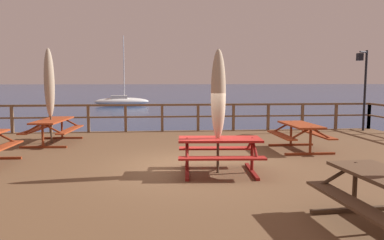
{
  "coord_description": "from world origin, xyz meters",
  "views": [
    {
      "loc": [
        -0.84,
        -8.46,
        2.76
      ],
      "look_at": [
        0.0,
        0.97,
        1.76
      ],
      "focal_mm": 34.78,
      "sensor_mm": 36.0,
      "label": 1
    }
  ],
  "objects_px": {
    "patio_umbrella_tall_back_right": "(218,95)",
    "picnic_table_front_right": "(220,148)",
    "patio_umbrella_short_mid": "(49,83)",
    "sailboat_distant": "(122,101)",
    "picnic_table_back_right": "(53,126)",
    "picnic_table_mid_left": "(300,131)",
    "lamp_post_hooked": "(363,78)"
  },
  "relations": [
    {
      "from": "patio_umbrella_tall_back_right",
      "to": "picnic_table_front_right",
      "type": "bearing_deg",
      "value": -13.54
    },
    {
      "from": "patio_umbrella_short_mid",
      "to": "sailboat_distant",
      "type": "xyz_separation_m",
      "value": [
        -0.71,
        29.92,
        -2.17
      ]
    },
    {
      "from": "picnic_table_front_right",
      "to": "patio_umbrella_tall_back_right",
      "type": "height_order",
      "value": "patio_umbrella_tall_back_right"
    },
    {
      "from": "picnic_table_back_right",
      "to": "patio_umbrella_short_mid",
      "type": "bearing_deg",
      "value": -140.32
    },
    {
      "from": "picnic_table_mid_left",
      "to": "sailboat_distant",
      "type": "distance_m",
      "value": 32.82
    },
    {
      "from": "picnic_table_front_right",
      "to": "picnic_table_mid_left",
      "type": "distance_m",
      "value": 3.68
    },
    {
      "from": "picnic_table_front_right",
      "to": "patio_umbrella_tall_back_right",
      "type": "xyz_separation_m",
      "value": [
        -0.04,
        0.01,
        1.15
      ]
    },
    {
      "from": "patio_umbrella_short_mid",
      "to": "picnic_table_back_right",
      "type": "bearing_deg",
      "value": 39.68
    },
    {
      "from": "picnic_table_mid_left",
      "to": "patio_umbrella_short_mid",
      "type": "relative_size",
      "value": 0.6
    },
    {
      "from": "picnic_table_front_right",
      "to": "patio_umbrella_tall_back_right",
      "type": "distance_m",
      "value": 1.15
    },
    {
      "from": "picnic_table_back_right",
      "to": "patio_umbrella_tall_back_right",
      "type": "height_order",
      "value": "patio_umbrella_tall_back_right"
    },
    {
      "from": "picnic_table_front_right",
      "to": "picnic_table_mid_left",
      "type": "xyz_separation_m",
      "value": [
        2.76,
        2.45,
        0.0
      ]
    },
    {
      "from": "picnic_table_front_right",
      "to": "patio_umbrella_tall_back_right",
      "type": "bearing_deg",
      "value": 166.46
    },
    {
      "from": "picnic_table_back_right",
      "to": "patio_umbrella_tall_back_right",
      "type": "distance_m",
      "value": 6.47
    },
    {
      "from": "lamp_post_hooked",
      "to": "picnic_table_back_right",
      "type": "bearing_deg",
      "value": -170.62
    },
    {
      "from": "picnic_table_front_right",
      "to": "patio_umbrella_short_mid",
      "type": "height_order",
      "value": "patio_umbrella_short_mid"
    },
    {
      "from": "picnic_table_front_right",
      "to": "picnic_table_mid_left",
      "type": "bearing_deg",
      "value": 41.6
    },
    {
      "from": "patio_umbrella_short_mid",
      "to": "lamp_post_hooked",
      "type": "relative_size",
      "value": 0.95
    },
    {
      "from": "picnic_table_back_right",
      "to": "patio_umbrella_tall_back_right",
      "type": "relative_size",
      "value": 0.84
    },
    {
      "from": "patio_umbrella_tall_back_right",
      "to": "lamp_post_hooked",
      "type": "bearing_deg",
      "value": 42.52
    },
    {
      "from": "patio_umbrella_tall_back_right",
      "to": "patio_umbrella_short_mid",
      "type": "bearing_deg",
      "value": 137.78
    },
    {
      "from": "picnic_table_mid_left",
      "to": "patio_umbrella_tall_back_right",
      "type": "bearing_deg",
      "value": -138.89
    },
    {
      "from": "picnic_table_mid_left",
      "to": "patio_umbrella_tall_back_right",
      "type": "relative_size",
      "value": 0.68
    },
    {
      "from": "picnic_table_front_right",
      "to": "lamp_post_hooked",
      "type": "bearing_deg",
      "value": 42.72
    },
    {
      "from": "picnic_table_front_right",
      "to": "sailboat_distant",
      "type": "bearing_deg",
      "value": 99.09
    },
    {
      "from": "picnic_table_front_right",
      "to": "picnic_table_back_right",
      "type": "bearing_deg",
      "value": 137.41
    },
    {
      "from": "picnic_table_front_right",
      "to": "picnic_table_back_right",
      "type": "relative_size",
      "value": 0.84
    },
    {
      "from": "picnic_table_back_right",
      "to": "patio_umbrella_short_mid",
      "type": "height_order",
      "value": "patio_umbrella_short_mid"
    },
    {
      "from": "picnic_table_mid_left",
      "to": "patio_umbrella_short_mid",
      "type": "distance_m",
      "value": 7.86
    },
    {
      "from": "patio_umbrella_tall_back_right",
      "to": "patio_umbrella_short_mid",
      "type": "height_order",
      "value": "patio_umbrella_short_mid"
    },
    {
      "from": "picnic_table_mid_left",
      "to": "picnic_table_front_right",
      "type": "bearing_deg",
      "value": -138.4
    },
    {
      "from": "lamp_post_hooked",
      "to": "picnic_table_front_right",
      "type": "bearing_deg",
      "value": -137.28
    }
  ]
}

